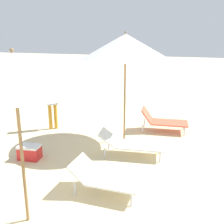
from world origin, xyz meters
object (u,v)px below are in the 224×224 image
lounger_second_shoreside (105,177)px  cooler_box (30,152)px  person_walking_near (52,99)px  lounger_farthest_inland (131,143)px  umbrella_second (14,71)px  umbrella_farthest (125,47)px  lounger_farthest_shoreside (163,120)px

lounger_second_shoreside → cooler_box: lounger_second_shoreside is taller
person_walking_near → lounger_farthest_inland: bearing=-150.0°
umbrella_second → person_walking_near: size_ratio=1.68×
lounger_second_shoreside → umbrella_farthest: 3.54m
lounger_second_shoreside → person_walking_near: person_walking_near is taller
cooler_box → lounger_farthest_shoreside: bearing=49.4°
person_walking_near → lounger_farthest_shoreside: bearing=-113.1°
lounger_second_shoreside → cooler_box: size_ratio=2.41×
umbrella_farthest → lounger_second_shoreside: bearing=-80.0°
umbrella_second → lounger_second_shoreside: (0.86, 1.19, -2.08)m
cooler_box → lounger_second_shoreside: bearing=-17.6°
lounger_farthest_inland → cooler_box: (-2.21, -1.04, -0.14)m
lounger_farthest_inland → person_walking_near: 3.14m
lounger_farthest_shoreside → cooler_box: size_ratio=2.66×
lounger_second_shoreside → umbrella_farthest: bearing=98.4°
umbrella_second → lounger_farthest_inland: size_ratio=1.60×
lounger_second_shoreside → person_walking_near: bearing=134.0°
lounger_second_shoreside → umbrella_farthest: umbrella_farthest is taller
umbrella_farthest → lounger_farthest_inland: 2.49m
umbrella_second → lounger_farthest_inland: 3.69m
umbrella_farthest → person_walking_near: 2.90m
umbrella_second → lounger_farthest_shoreside: 5.53m
umbrella_second → umbrella_farthest: (0.39, 3.87, 0.19)m
umbrella_second → person_walking_near: 4.71m
umbrella_farthest → lounger_farthest_inland: (0.46, -0.93, -2.27)m
lounger_second_shoreside → lounger_farthest_inland: bearing=88.7°
umbrella_farthest → cooler_box: umbrella_farthest is taller
lounger_farthest_inland → cooler_box: 2.45m
umbrella_farthest → umbrella_second: bearing=-95.8°
umbrella_second → cooler_box: umbrella_second is taller
umbrella_second → umbrella_farthest: bearing=84.2°
lounger_farthest_shoreside → lounger_farthest_inland: lounger_farthest_shoreside is taller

